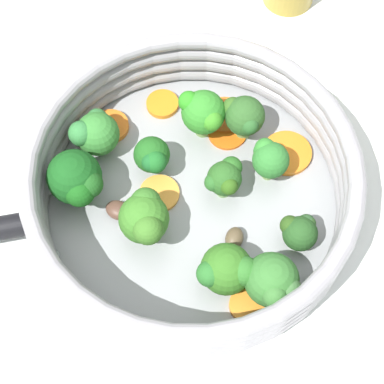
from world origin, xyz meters
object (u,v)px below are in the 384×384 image
broccoli_floret_3 (152,157)px  broccoli_floret_4 (203,113)px  carrot_slice_4 (227,133)px  carrot_slice_6 (159,193)px  broccoli_floret_2 (77,180)px  carrot_slice_3 (247,305)px  broccoli_floret_8 (300,231)px  skillet (192,203)px  broccoli_floret_0 (225,179)px  broccoli_floret_6 (273,282)px  mushroom_piece_1 (118,210)px  carrot_slice_1 (162,104)px  broccoli_floret_10 (227,270)px  carrot_slice_2 (110,126)px  carrot_slice_5 (288,155)px  broccoli_floret_9 (244,116)px  broccoli_floret_1 (144,217)px  mushroom_piece_0 (234,238)px  carrot_slice_0 (225,115)px  broccoli_floret_7 (269,158)px  broccoli_floret_5 (94,133)px

broccoli_floret_3 → broccoli_floret_4: bearing=105.3°
carrot_slice_4 → carrot_slice_6: carrot_slice_6 is taller
broccoli_floret_2 → broccoli_floret_4: (-0.01, 0.13, -0.00)m
carrot_slice_3 → carrot_slice_6: (-0.13, -0.02, -0.00)m
broccoli_floret_3 → broccoli_floret_8: (0.12, 0.08, -0.00)m
skillet → broccoli_floret_3: size_ratio=6.71×
broccoli_floret_0 → broccoli_floret_6: broccoli_floret_6 is taller
broccoli_floret_2 → mushroom_piece_1: (0.03, 0.02, -0.03)m
carrot_slice_1 → broccoli_floret_10: (0.18, -0.03, 0.02)m
carrot_slice_2 → broccoli_floret_0: (0.11, 0.06, 0.02)m
carrot_slice_3 → carrot_slice_5: bearing=135.3°
carrot_slice_1 → broccoli_floret_8: 0.18m
broccoli_floret_8 → mushroom_piece_1: size_ratio=1.50×
skillet → broccoli_floret_4: 0.08m
broccoli_floret_4 → mushroom_piece_1: (0.04, -0.11, -0.03)m
carrot_slice_1 → broccoli_floret_9: 0.09m
broccoli_floret_1 → broccoli_floret_10: 0.08m
broccoli_floret_2 → broccoli_floret_9: (0.01, 0.16, -0.00)m
carrot_slice_6 → broccoli_floret_9: bearing=102.0°
carrot_slice_3 → mushroom_piece_0: mushroom_piece_0 is taller
skillet → carrot_slice_1: (-0.10, 0.02, 0.01)m
carrot_slice_2 → mushroom_piece_0: bearing=16.8°
broccoli_floret_4 → broccoli_floret_9: 0.04m
carrot_slice_0 → broccoli_floret_10: bearing=-28.7°
broccoli_floret_1 → carrot_slice_1: bearing=147.5°
broccoli_floret_0 → mushroom_piece_1: size_ratio=1.73×
mushroom_piece_0 → broccoli_floret_1: bearing=-124.1°
carrot_slice_4 → broccoli_floret_0: size_ratio=0.90×
broccoli_floret_6 → carrot_slice_2: bearing=-166.6°
broccoli_floret_7 → mushroom_piece_1: (-0.03, -0.14, -0.02)m
carrot_slice_0 → mushroom_piece_0: 0.13m
carrot_slice_0 → carrot_slice_2: (-0.04, -0.10, 0.00)m
broccoli_floret_4 → broccoli_floret_10: bearing=-20.5°
broccoli_floret_0 → broccoli_floret_3: same height
broccoli_floret_1 → broccoli_floret_6: bearing=34.2°
broccoli_floret_5 → broccoli_floret_7: size_ratio=1.03×
carrot_slice_6 → broccoli_floret_5: bearing=-157.1°
carrot_slice_1 → broccoli_floret_10: broccoli_floret_10 is taller
carrot_slice_5 → broccoli_floret_5: bearing=-120.6°
carrot_slice_3 → broccoli_floret_4: broccoli_floret_4 is taller
broccoli_floret_0 → broccoli_floret_5: bearing=-138.9°
broccoli_floret_8 → carrot_slice_5: bearing=153.6°
broccoli_floret_3 → broccoli_floret_6: (0.15, 0.03, 0.01)m
broccoli_floret_6 → broccoli_floret_10: 0.04m
carrot_slice_6 → broccoli_floret_7: bearing=74.9°
broccoli_floret_0 → broccoli_floret_3: (-0.05, -0.05, -0.00)m
broccoli_floret_0 → mushroom_piece_1: (-0.02, -0.09, -0.02)m
carrot_slice_4 → broccoli_floret_0: bearing=-32.1°
broccoli_floret_10 → broccoli_floret_6: bearing=44.1°
broccoli_floret_1 → broccoli_floret_2: broccoli_floret_2 is taller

